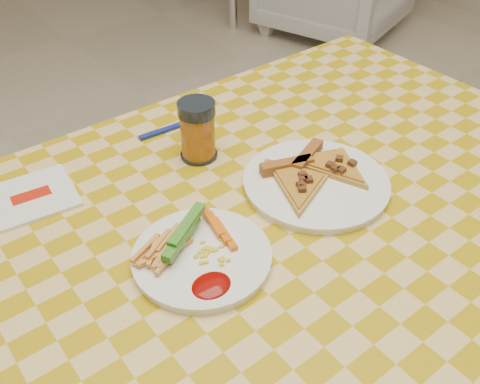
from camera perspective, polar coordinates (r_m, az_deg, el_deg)
name	(u,v)px	position (r m, az deg, el deg)	size (l,w,h in m)	color
table	(273,255)	(0.89, 3.55, -6.76)	(1.28, 0.88, 0.76)	silver
plate_left	(202,258)	(0.78, -4.08, -7.04)	(0.20, 0.20, 0.01)	white
plate_right	(316,184)	(0.91, 8.10, 0.87)	(0.24, 0.24, 0.01)	white
fries_veggies	(191,247)	(0.77, -5.29, -5.82)	(0.17, 0.16, 0.04)	#F6A94E
pizza_slices	(312,173)	(0.91, 7.71, 2.06)	(0.25, 0.21, 0.02)	#B58437
drink_glass	(198,131)	(0.95, -4.55, 6.53)	(0.07, 0.07, 0.11)	black
napkin	(32,197)	(0.95, -21.35, -0.49)	(0.15, 0.14, 0.01)	white
fork	(172,127)	(1.06, -7.30, 6.84)	(0.14, 0.02, 0.01)	navy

